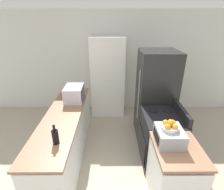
% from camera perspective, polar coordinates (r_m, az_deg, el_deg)
% --- Properties ---
extents(wall_back, '(7.00, 0.06, 2.60)m').
position_cam_1_polar(wall_back, '(4.69, -0.10, 10.37)').
color(wall_back, silver).
rests_on(wall_back, ground_plane).
extents(counter_left, '(0.60, 2.40, 0.91)m').
position_cam_1_polar(counter_left, '(3.35, -14.85, -13.10)').
color(counter_left, silver).
rests_on(counter_left, ground_plane).
extents(counter_right, '(0.60, 0.73, 0.91)m').
position_cam_1_polar(counter_right, '(2.78, 19.41, -23.38)').
color(counter_right, silver).
rests_on(counter_right, ground_plane).
extents(pantry_cabinet, '(0.84, 0.55, 2.00)m').
position_cam_1_polar(pantry_cabinet, '(4.47, -1.37, 5.69)').
color(pantry_cabinet, white).
rests_on(pantry_cabinet, ground_plane).
extents(stove, '(0.66, 0.78, 1.07)m').
position_cam_1_polar(stove, '(3.31, 15.55, -13.28)').
color(stove, black).
rests_on(stove, ground_plane).
extents(refrigerator, '(0.75, 0.74, 1.85)m').
position_cam_1_polar(refrigerator, '(3.75, 13.90, -0.11)').
color(refrigerator, black).
rests_on(refrigerator, ground_plane).
extents(microwave, '(0.35, 0.52, 0.29)m').
position_cam_1_polar(microwave, '(3.52, -12.13, 0.70)').
color(microwave, '#B2B2B7').
rests_on(microwave, counter_left).
extents(wine_bottle, '(0.09, 0.09, 0.28)m').
position_cam_1_polar(wine_bottle, '(2.43, -18.01, -12.75)').
color(wine_bottle, black).
rests_on(wine_bottle, counter_left).
extents(toaster_oven, '(0.35, 0.38, 0.21)m').
position_cam_1_polar(toaster_oven, '(2.45, 18.13, -12.61)').
color(toaster_oven, '#939399').
rests_on(toaster_oven, counter_right).
extents(fruit_bowl, '(0.23, 0.23, 0.14)m').
position_cam_1_polar(fruit_bowl, '(2.37, 18.38, -9.56)').
color(fruit_bowl, silver).
rests_on(fruit_bowl, toaster_oven).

